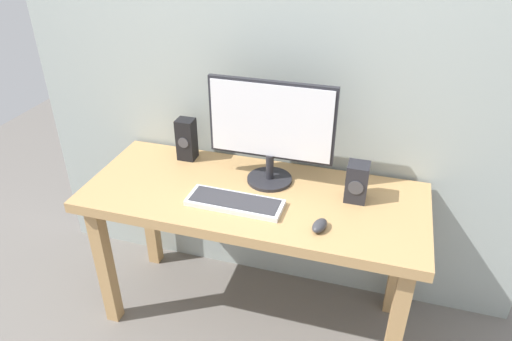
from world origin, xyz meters
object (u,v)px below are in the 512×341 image
Objects in this scene: desk at (253,211)px; keyboard_primary at (235,202)px; mouse at (320,226)px; speaker_right at (357,182)px; monitor at (271,128)px; speaker_left at (187,139)px.

desk is 0.17m from keyboard_primary.
mouse is 0.53× the size of speaker_right.
monitor is 0.37m from keyboard_primary.
speaker_left is (-0.41, 0.22, 0.21)m from desk.
speaker_right reaches higher than desk.
keyboard_primary is at bearing -175.80° from mouse.
speaker_left reaches higher than keyboard_primary.
monitor is 1.35× the size of keyboard_primary.
monitor reaches higher than mouse.
keyboard_primary is 0.50m from speaker_left.
desk is 3.65× the size of keyboard_primary.
speaker_left is (-0.86, 0.13, 0.02)m from speaker_right.
speaker_right is (0.11, 0.26, 0.07)m from mouse.
keyboard_primary is 2.40× the size of speaker_right.
speaker_right is at bearing 10.52° from desk.
keyboard_primary is 1.99× the size of speaker_left.
monitor is at bearing -10.62° from speaker_left.
mouse is at bearing -27.99° from speaker_left.
monitor is 6.11× the size of mouse.
speaker_left reaches higher than speaker_right.
keyboard_primary is 0.54m from speaker_right.
monitor is 3.23× the size of speaker_right.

